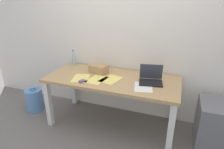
{
  "coord_description": "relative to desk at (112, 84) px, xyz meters",
  "views": [
    {
      "loc": [
        0.81,
        -2.2,
        1.7
      ],
      "look_at": [
        0.0,
        0.0,
        0.78
      ],
      "focal_mm": 30.11,
      "sensor_mm": 36.0,
      "label": 1
    }
  ],
  "objects": [
    {
      "name": "ground_plane",
      "position": [
        0.0,
        0.0,
        -0.64
      ],
      "size": [
        8.0,
        8.0,
        0.0
      ],
      "primitive_type": "plane",
      "color": "slate"
    },
    {
      "name": "back_wall",
      "position": [
        0.0,
        0.45,
        0.66
      ],
      "size": [
        5.2,
        0.08,
        2.6
      ],
      "primitive_type": "cube",
      "color": "silver",
      "rests_on": "ground"
    },
    {
      "name": "desk",
      "position": [
        0.0,
        0.0,
        0.0
      ],
      "size": [
        1.78,
        0.79,
        0.73
      ],
      "color": "tan",
      "rests_on": "ground"
    },
    {
      "name": "laptop_right",
      "position": [
        0.51,
        0.04,
        0.14
      ],
      "size": [
        0.33,
        0.29,
        0.22
      ],
      "color": "black",
      "rests_on": "desk"
    },
    {
      "name": "beer_bottle",
      "position": [
        -0.77,
        0.3,
        0.19
      ],
      "size": [
        0.06,
        0.06,
        0.25
      ],
      "color": "#99B7C1",
      "rests_on": "desk"
    },
    {
      "name": "computer_mouse",
      "position": [
        -0.31,
        -0.26,
        0.11
      ],
      "size": [
        0.1,
        0.12,
        0.03
      ],
      "primitive_type": "ellipsoid",
      "rotation": [
        0.0,
        0.0,
        -0.52
      ],
      "color": "#724799",
      "rests_on": "desk"
    },
    {
      "name": "cardboard_box",
      "position": [
        -0.25,
        0.13,
        0.15
      ],
      "size": [
        0.29,
        0.23,
        0.11
      ],
      "primitive_type": "cube",
      "rotation": [
        0.0,
        0.0,
        -0.25
      ],
      "color": "tan",
      "rests_on": "desk"
    },
    {
      "name": "paper_sheet_front_left",
      "position": [
        -0.39,
        -0.15,
        0.09
      ],
      "size": [
        0.28,
        0.34,
        0.0
      ],
      "primitive_type": "cube",
      "rotation": [
        0.0,
        0.0,
        0.26
      ],
      "color": "#F4E06B",
      "rests_on": "desk"
    },
    {
      "name": "paper_sheet_center",
      "position": [
        -0.0,
        -0.06,
        0.09
      ],
      "size": [
        0.28,
        0.34,
        0.0
      ],
      "primitive_type": "cube",
      "rotation": [
        0.0,
        0.0,
        -0.26
      ],
      "color": "#F4E06B",
      "rests_on": "desk"
    },
    {
      "name": "paper_sheet_front_right",
      "position": [
        0.45,
        -0.13,
        0.09
      ],
      "size": [
        0.27,
        0.33,
        0.0
      ],
      "primitive_type": "cube",
      "rotation": [
        0.0,
        0.0,
        0.21
      ],
      "color": "white",
      "rests_on": "desk"
    },
    {
      "name": "paper_yellow_folder",
      "position": [
        -0.17,
        -0.12,
        0.09
      ],
      "size": [
        0.24,
        0.32,
        0.0
      ],
      "primitive_type": "cube",
      "rotation": [
        0.0,
        0.0,
        -0.12
      ],
      "color": "#F4E06B",
      "rests_on": "desk"
    },
    {
      "name": "water_cooler_jug",
      "position": [
        -1.32,
        -0.09,
        -0.45
      ],
      "size": [
        0.26,
        0.26,
        0.41
      ],
      "color": "#598CC6",
      "rests_on": "ground"
    },
    {
      "name": "filing_cabinet",
      "position": [
        1.32,
        0.01,
        -0.34
      ],
      "size": [
        0.4,
        0.48,
        0.59
      ],
      "primitive_type": "cube",
      "color": "slate",
      "rests_on": "ground"
    }
  ]
}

